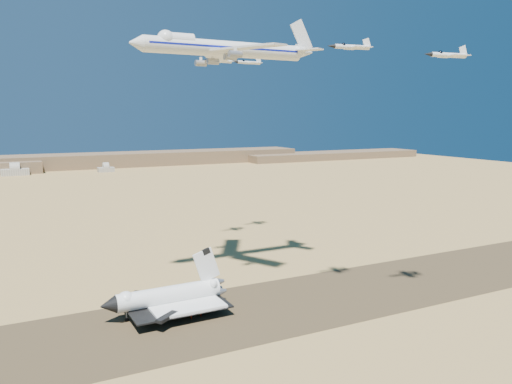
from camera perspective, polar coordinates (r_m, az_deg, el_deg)
name	(u,v)px	position (r m, az deg, el deg)	size (l,w,h in m)	color
ground	(236,314)	(176.81, -2.28, -13.73)	(1200.00, 1200.00, 0.00)	#AE8D4D
runway	(236,314)	(176.79, -2.28, -13.72)	(600.00, 50.00, 0.06)	#4C3D26
ridgeline	(118,161)	(691.84, -15.49, 3.39)	(960.00, 90.00, 18.00)	brown
hangars	(11,172)	(630.69, -26.19, 2.08)	(200.50, 29.50, 30.00)	#AEA99A
shuttle	(168,297)	(177.31, -10.06, -11.78)	(43.75, 27.39, 21.58)	white
carrier_747	(220,48)	(194.42, -4.11, 16.06)	(74.84, 58.14, 18.68)	silver
crew_a	(192,316)	(173.32, -7.38, -13.92)	(0.68, 0.44, 1.85)	#F73C0E
crew_b	(201,314)	(175.04, -6.32, -13.71)	(0.77, 0.44, 1.58)	#F73C0E
crew_c	(191,315)	(174.62, -7.49, -13.77)	(1.01, 0.52, 1.72)	#F73C0E
chase_jet_a	(351,47)	(171.00, 10.81, 15.99)	(15.64, 8.68, 3.91)	silver
chase_jet_b	(448,55)	(174.18, 21.05, 14.41)	(16.41, 9.04, 4.10)	silver
chase_jet_c	(219,61)	(247.65, -4.23, 14.72)	(16.04, 8.87, 4.01)	silver
chase_jet_d	(248,62)	(264.02, -0.89, 14.60)	(16.71, 9.03, 4.16)	silver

